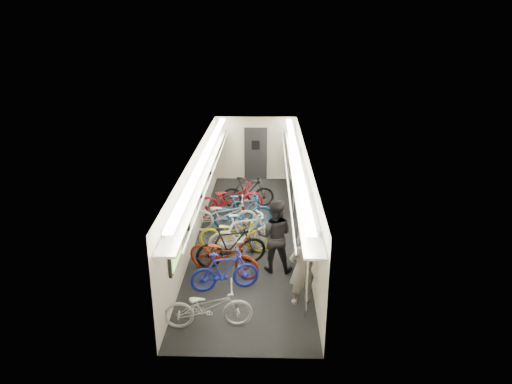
# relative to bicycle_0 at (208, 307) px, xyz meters

# --- Properties ---
(train_car_shell) EXTENTS (10.00, 10.00, 10.00)m
(train_car_shell) POSITION_rel_bicycle_0_xyz_m (0.31, 4.84, 1.20)
(train_car_shell) COLOR black
(train_car_shell) RESTS_ON ground
(bicycle_0) EXTENTS (1.79, 0.78, 0.91)m
(bicycle_0) POSITION_rel_bicycle_0_xyz_m (0.00, 0.00, 0.00)
(bicycle_0) COLOR #B1B0B5
(bicycle_0) RESTS_ON ground
(bicycle_1) EXTENTS (1.61, 0.80, 0.93)m
(bicycle_1) POSITION_rel_bicycle_0_xyz_m (0.20, 1.34, 0.01)
(bicycle_1) COLOR #1D25AE
(bicycle_1) RESTS_ON ground
(bicycle_2) EXTENTS (1.97, 1.34, 0.98)m
(bicycle_2) POSITION_rel_bicycle_0_xyz_m (0.11, 2.04, 0.03)
(bicycle_2) COLOR maroon
(bicycle_2) RESTS_ON ground
(bicycle_3) EXTENTS (1.83, 0.98, 1.06)m
(bicycle_3) POSITION_rel_bicycle_0_xyz_m (0.26, 2.43, 0.07)
(bicycle_3) COLOR black
(bicycle_3) RESTS_ON ground
(bicycle_4) EXTENTS (1.91, 0.80, 0.98)m
(bicycle_4) POSITION_rel_bicycle_0_xyz_m (0.27, 3.20, 0.03)
(bicycle_4) COLOR gold
(bicycle_4) RESTS_ON ground
(bicycle_5) EXTENTS (2.01, 1.17, 1.17)m
(bicycle_5) POSITION_rel_bicycle_0_xyz_m (0.57, 3.01, 0.13)
(bicycle_5) COLOR white
(bicycle_5) RESTS_ON ground
(bicycle_6) EXTENTS (1.95, 0.74, 1.01)m
(bicycle_6) POSITION_rel_bicycle_0_xyz_m (-0.09, 4.42, 0.05)
(bicycle_6) COLOR #BCBBC1
(bicycle_6) RESTS_ON ground
(bicycle_7) EXTENTS (1.81, 0.84, 1.05)m
(bicycle_7) POSITION_rel_bicycle_0_xyz_m (0.44, 4.59, 0.07)
(bicycle_7) COLOR navy
(bicycle_7) RESTS_ON ground
(bicycle_8) EXTENTS (2.28, 1.38, 1.13)m
(bicycle_8) POSITION_rel_bicycle_0_xyz_m (-0.03, 5.48, 0.11)
(bicycle_8) COLOR maroon
(bicycle_8) RESTS_ON ground
(bicycle_9) EXTENTS (1.73, 0.62, 1.02)m
(bicycle_9) POSITION_rel_bicycle_0_xyz_m (0.50, 6.29, 0.05)
(bicycle_9) COLOR black
(bicycle_9) RESTS_ON ground
(passenger_near) EXTENTS (0.72, 0.62, 1.67)m
(passenger_near) POSITION_rel_bicycle_0_xyz_m (1.87, 0.90, 0.38)
(passenger_near) COLOR slate
(passenger_near) RESTS_ON ground
(passenger_mid) EXTENTS (0.94, 0.76, 1.82)m
(passenger_mid) POSITION_rel_bicycle_0_xyz_m (1.31, 2.25, 0.45)
(passenger_mid) COLOR black
(passenger_mid) RESTS_ON ground
(backpack) EXTENTS (0.29, 0.22, 0.38)m
(backpack) POSITION_rel_bicycle_0_xyz_m (2.30, 1.02, 0.82)
(backpack) COLOR red
(backpack) RESTS_ON passenger_near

